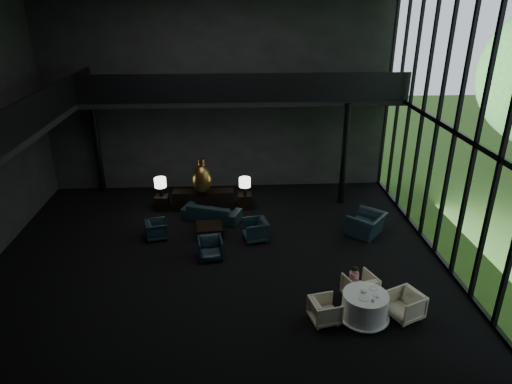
{
  "coord_description": "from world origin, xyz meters",
  "views": [
    {
      "loc": [
        0.52,
        -12.44,
        7.6
      ],
      "look_at": [
        1.21,
        0.5,
        2.03
      ],
      "focal_mm": 32.0,
      "sensor_mm": 36.0,
      "label": 1
    }
  ],
  "objects_px": {
    "lounge_armchair_west": "(157,230)",
    "lounge_armchair_south": "(210,248)",
    "side_table_right": "(245,201)",
    "dining_chair_north": "(360,286)",
    "table_lamp_right": "(245,183)",
    "sofa": "(211,209)",
    "window_armchair": "(366,219)",
    "dining_chair_west": "(325,310)",
    "side_table_left": "(162,202)",
    "lounge_armchair_east": "(255,229)",
    "table_lamp_left": "(160,183)",
    "child": "(354,276)",
    "dining_chair_east": "(405,304)",
    "bronze_urn": "(202,179)",
    "console": "(204,200)",
    "coffee_table": "(210,230)",
    "dining_table": "(364,308)"
  },
  "relations": [
    {
      "from": "table_lamp_left",
      "to": "child",
      "type": "distance_m",
      "value": 8.44
    },
    {
      "from": "table_lamp_left",
      "to": "sofa",
      "type": "xyz_separation_m",
      "value": [
        1.94,
        -0.97,
        -0.66
      ]
    },
    {
      "from": "side_table_right",
      "to": "table_lamp_right",
      "type": "bearing_deg",
      "value": -90.0
    },
    {
      "from": "table_lamp_right",
      "to": "dining_table",
      "type": "height_order",
      "value": "table_lamp_right"
    },
    {
      "from": "dining_chair_west",
      "to": "console",
      "type": "bearing_deg",
      "value": 14.25
    },
    {
      "from": "side_table_right",
      "to": "lounge_armchair_south",
      "type": "bearing_deg",
      "value": -108.1
    },
    {
      "from": "bronze_urn",
      "to": "child",
      "type": "height_order",
      "value": "bronze_urn"
    },
    {
      "from": "window_armchair",
      "to": "coffee_table",
      "type": "height_order",
      "value": "window_armchair"
    },
    {
      "from": "side_table_left",
      "to": "lounge_armchair_east",
      "type": "distance_m",
      "value": 4.35
    },
    {
      "from": "table_lamp_right",
      "to": "sofa",
      "type": "bearing_deg",
      "value": -148.07
    },
    {
      "from": "window_armchair",
      "to": "dining_chair_west",
      "type": "relative_size",
      "value": 2.02
    },
    {
      "from": "table_lamp_right",
      "to": "lounge_armchair_west",
      "type": "bearing_deg",
      "value": -145.45
    },
    {
      "from": "side_table_left",
      "to": "lounge_armchair_east",
      "type": "xyz_separation_m",
      "value": [
        3.46,
        -2.63,
        0.14
      ]
    },
    {
      "from": "bronze_urn",
      "to": "side_table_right",
      "type": "xyz_separation_m",
      "value": [
        1.6,
        0.15,
        -1.02
      ]
    },
    {
      "from": "lounge_armchair_east",
      "to": "dining_chair_west",
      "type": "relative_size",
      "value": 1.26
    },
    {
      "from": "table_lamp_left",
      "to": "lounge_armchair_west",
      "type": "bearing_deg",
      "value": -86.79
    },
    {
      "from": "sofa",
      "to": "side_table_right",
      "type": "bearing_deg",
      "value": -122.87
    },
    {
      "from": "lounge_armchair_west",
      "to": "coffee_table",
      "type": "xyz_separation_m",
      "value": [
        1.78,
        0.09,
        -0.13
      ]
    },
    {
      "from": "side_table_right",
      "to": "dining_chair_east",
      "type": "relative_size",
      "value": 0.73
    },
    {
      "from": "dining_chair_east",
      "to": "dining_chair_north",
      "type": "bearing_deg",
      "value": -156.67
    },
    {
      "from": "side_table_right",
      "to": "dining_chair_north",
      "type": "relative_size",
      "value": 0.73
    },
    {
      "from": "side_table_right",
      "to": "lounge_armchair_east",
      "type": "relative_size",
      "value": 0.7
    },
    {
      "from": "dining_chair_north",
      "to": "table_lamp_right",
      "type": "bearing_deg",
      "value": -83.71
    },
    {
      "from": "bronze_urn",
      "to": "side_table_left",
      "type": "bearing_deg",
      "value": 172.54
    },
    {
      "from": "table_lamp_right",
      "to": "child",
      "type": "xyz_separation_m",
      "value": [
        2.75,
        -5.79,
        -0.39
      ]
    },
    {
      "from": "table_lamp_left",
      "to": "window_armchair",
      "type": "relative_size",
      "value": 0.56
    },
    {
      "from": "table_lamp_left",
      "to": "child",
      "type": "height_order",
      "value": "table_lamp_left"
    },
    {
      "from": "lounge_armchair_east",
      "to": "dining_chair_east",
      "type": "relative_size",
      "value": 1.04
    },
    {
      "from": "table_lamp_right",
      "to": "dining_table",
      "type": "relative_size",
      "value": 0.56
    },
    {
      "from": "lounge_armchair_west",
      "to": "side_table_left",
      "type": "bearing_deg",
      "value": -10.85
    },
    {
      "from": "table_lamp_left",
      "to": "dining_table",
      "type": "relative_size",
      "value": 0.57
    },
    {
      "from": "bronze_urn",
      "to": "console",
      "type": "bearing_deg",
      "value": 90.0
    },
    {
      "from": "dining_chair_east",
      "to": "side_table_right",
      "type": "bearing_deg",
      "value": -175.09
    },
    {
      "from": "coffee_table",
      "to": "dining_chair_north",
      "type": "xyz_separation_m",
      "value": [
        4.22,
        -3.78,
        0.21
      ]
    },
    {
      "from": "bronze_urn",
      "to": "side_table_left",
      "type": "xyz_separation_m",
      "value": [
        -1.6,
        0.21,
        -1.04
      ]
    },
    {
      "from": "dining_chair_north",
      "to": "sofa",
      "type": "bearing_deg",
      "value": -70.68
    },
    {
      "from": "lounge_armchair_east",
      "to": "lounge_armchair_west",
      "type": "bearing_deg",
      "value": -106.62
    },
    {
      "from": "console",
      "to": "side_table_right",
      "type": "distance_m",
      "value": 1.6
    },
    {
      "from": "console",
      "to": "coffee_table",
      "type": "relative_size",
      "value": 2.64
    },
    {
      "from": "side_table_right",
      "to": "window_armchair",
      "type": "height_order",
      "value": "window_armchair"
    },
    {
      "from": "lounge_armchair_west",
      "to": "lounge_armchair_south",
      "type": "distance_m",
      "value": 2.33
    },
    {
      "from": "side_table_left",
      "to": "side_table_right",
      "type": "distance_m",
      "value": 3.2
    },
    {
      "from": "console",
      "to": "window_armchair",
      "type": "height_order",
      "value": "window_armchair"
    },
    {
      "from": "bronze_urn",
      "to": "lounge_armchair_east",
      "type": "height_order",
      "value": "bronze_urn"
    },
    {
      "from": "coffee_table",
      "to": "dining_chair_west",
      "type": "bearing_deg",
      "value": -56.59
    },
    {
      "from": "sofa",
      "to": "lounge_armchair_west",
      "type": "xyz_separation_m",
      "value": [
        -1.81,
        -1.33,
        -0.11
      ]
    },
    {
      "from": "side_table_left",
      "to": "side_table_right",
      "type": "xyz_separation_m",
      "value": [
        3.2,
        -0.06,
        0.02
      ]
    },
    {
      "from": "side_table_right",
      "to": "lounge_armchair_west",
      "type": "distance_m",
      "value": 3.82
    },
    {
      "from": "dining_chair_east",
      "to": "child",
      "type": "bearing_deg",
      "value": -152.08
    },
    {
      "from": "lounge_armchair_east",
      "to": "window_armchair",
      "type": "height_order",
      "value": "window_armchair"
    }
  ]
}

